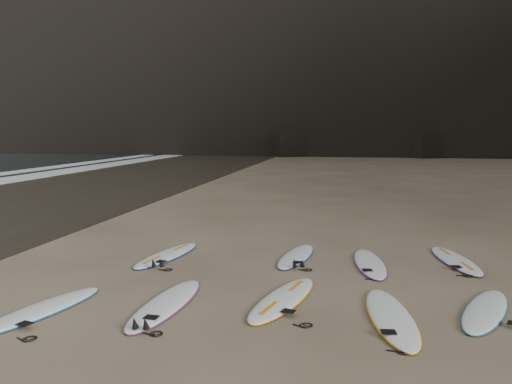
% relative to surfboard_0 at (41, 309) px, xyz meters
% --- Properties ---
extents(ground, '(240.00, 240.00, 0.00)m').
position_rel_surfboard_0_xyz_m(ground, '(4.20, 1.25, -0.04)').
color(ground, '#897559').
rests_on(ground, ground).
extents(wet_sand, '(12.00, 200.00, 0.01)m').
position_rel_surfboard_0_xyz_m(wet_sand, '(-8.80, 11.25, -0.04)').
color(wet_sand, '#383026').
rests_on(wet_sand, ground).
extents(surfboard_0, '(1.21, 2.53, 0.09)m').
position_rel_surfboard_0_xyz_m(surfboard_0, '(0.00, 0.00, 0.00)').
color(surfboard_0, white).
rests_on(surfboard_0, ground).
extents(surfboard_1, '(0.77, 2.62, 0.09)m').
position_rel_surfboard_0_xyz_m(surfboard_1, '(1.87, 0.63, 0.00)').
color(surfboard_1, white).
rests_on(surfboard_1, ground).
extents(surfboard_2, '(1.21, 2.60, 0.09)m').
position_rel_surfboard_0_xyz_m(surfboard_2, '(3.74, 1.23, 0.00)').
color(surfboard_2, white).
rests_on(surfboard_2, ground).
extents(surfboard_3, '(0.94, 2.64, 0.09)m').
position_rel_surfboard_0_xyz_m(surfboard_3, '(5.49, 0.72, 0.00)').
color(surfboard_3, white).
rests_on(surfboard_3, ground).
extents(surfboard_4, '(1.41, 2.36, 0.08)m').
position_rel_surfboard_0_xyz_m(surfboard_4, '(6.99, 1.29, -0.00)').
color(surfboard_4, white).
rests_on(surfboard_4, ground).
extents(surfboard_5, '(1.06, 2.58, 0.09)m').
position_rel_surfboard_0_xyz_m(surfboard_5, '(0.74, 3.67, 0.00)').
color(surfboard_5, white).
rests_on(surfboard_5, ground).
extents(surfboard_6, '(0.90, 2.39, 0.08)m').
position_rel_surfboard_0_xyz_m(surfboard_6, '(3.66, 4.13, -0.00)').
color(surfboard_6, white).
rests_on(surfboard_6, ground).
extents(surfboard_7, '(0.84, 2.49, 0.09)m').
position_rel_surfboard_0_xyz_m(surfboard_7, '(5.28, 3.81, -0.00)').
color(surfboard_7, white).
rests_on(surfboard_7, ground).
extents(surfboard_8, '(1.03, 2.55, 0.09)m').
position_rel_surfboard_0_xyz_m(surfboard_8, '(7.15, 4.42, 0.00)').
color(surfboard_8, white).
rests_on(surfboard_8, ground).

